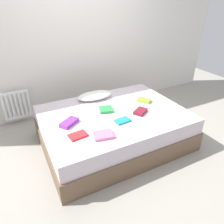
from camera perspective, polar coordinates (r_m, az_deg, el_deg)
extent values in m
plane|color=#9E998E|center=(3.19, 0.42, -7.96)|extent=(8.00, 8.00, 0.00)
cube|color=silver|center=(3.83, -9.59, 20.85)|extent=(6.00, 0.10, 2.80)
cube|color=brown|center=(3.11, 0.43, -5.89)|extent=(2.00, 1.50, 0.28)
cube|color=silver|center=(2.97, 0.44, -1.93)|extent=(1.96, 1.46, 0.22)
cylinder|color=white|center=(3.80, -27.52, 1.03)|extent=(0.04, 0.04, 0.49)
cylinder|color=white|center=(3.80, -26.56, 1.25)|extent=(0.04, 0.04, 0.49)
cylinder|color=white|center=(3.80, -25.60, 1.47)|extent=(0.04, 0.04, 0.49)
cylinder|color=white|center=(3.80, -24.64, 1.69)|extent=(0.04, 0.04, 0.49)
cylinder|color=white|center=(3.80, -23.68, 1.91)|extent=(0.04, 0.04, 0.49)
cylinder|color=white|center=(3.80, -22.72, 2.13)|extent=(0.04, 0.04, 0.49)
cylinder|color=white|center=(3.80, -21.76, 2.35)|extent=(0.04, 0.04, 0.49)
cube|color=white|center=(3.71, -25.34, 4.76)|extent=(0.44, 0.04, 0.04)
cube|color=white|center=(3.89, -23.98, -1.23)|extent=(0.44, 0.04, 0.04)
ellipsoid|color=white|center=(3.31, -4.70, 4.52)|extent=(0.57, 0.30, 0.10)
cube|color=purple|center=(2.69, -11.66, -2.86)|extent=(0.28, 0.25, 0.05)
cube|color=#8CC638|center=(3.25, 8.72, 3.19)|extent=(0.22, 0.23, 0.04)
cube|color=pink|center=(2.42, -2.41, -6.31)|extent=(0.26, 0.22, 0.03)
cube|color=maroon|center=(2.92, 7.79, 0.16)|extent=(0.24, 0.22, 0.04)
cube|color=teal|center=(2.70, 2.89, -2.38)|extent=(0.21, 0.15, 0.02)
cube|color=green|center=(2.95, -1.70, 0.69)|extent=(0.23, 0.23, 0.04)
cube|color=red|center=(2.46, -9.35, -6.36)|extent=(0.22, 0.16, 0.02)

